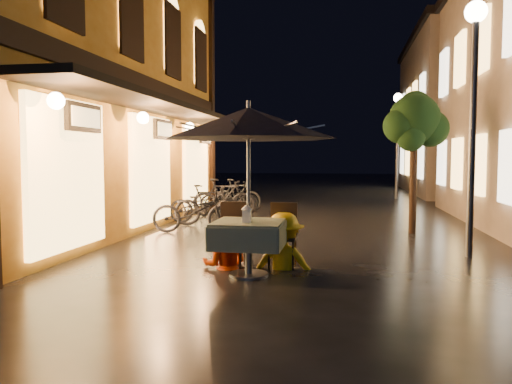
% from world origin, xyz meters
% --- Properties ---
extents(ground, '(90.00, 90.00, 0.00)m').
position_xyz_m(ground, '(0.00, 0.00, 0.00)').
color(ground, black).
rests_on(ground, ground).
extents(west_building, '(5.90, 11.40, 7.40)m').
position_xyz_m(west_building, '(-5.72, 4.00, 3.71)').
color(west_building, '#BC7620').
rests_on(west_building, ground).
extents(east_building_far, '(7.30, 10.30, 7.30)m').
position_xyz_m(east_building_far, '(7.49, 18.00, 3.66)').
color(east_building_far, '#B29E8F').
rests_on(east_building_far, ground).
extents(street_tree, '(1.43, 1.20, 3.15)m').
position_xyz_m(street_tree, '(2.41, 4.51, 2.42)').
color(street_tree, black).
rests_on(street_tree, ground).
extents(streetlamp_near, '(0.36, 0.36, 4.23)m').
position_xyz_m(streetlamp_near, '(3.00, 2.00, 2.92)').
color(streetlamp_near, '#59595E').
rests_on(streetlamp_near, ground).
extents(streetlamp_far, '(0.36, 0.36, 4.23)m').
position_xyz_m(streetlamp_far, '(3.00, 14.00, 2.92)').
color(streetlamp_far, '#59595E').
rests_on(streetlamp_far, ground).
extents(cafe_table, '(0.99, 0.99, 0.78)m').
position_xyz_m(cafe_table, '(-0.41, 0.02, 0.59)').
color(cafe_table, '#59595E').
rests_on(cafe_table, ground).
extents(patio_umbrella, '(2.41, 2.41, 2.46)m').
position_xyz_m(patio_umbrella, '(-0.41, 0.02, 2.15)').
color(patio_umbrella, '#59595E').
rests_on(patio_umbrella, ground).
extents(cafe_chair_left, '(0.42, 0.42, 0.97)m').
position_xyz_m(cafe_chair_left, '(-0.81, 0.75, 0.54)').
color(cafe_chair_left, black).
rests_on(cafe_chair_left, ground).
extents(cafe_chair_right, '(0.42, 0.42, 0.97)m').
position_xyz_m(cafe_chair_right, '(-0.01, 0.75, 0.54)').
color(cafe_chair_right, black).
rests_on(cafe_chair_right, ground).
extents(table_lantern, '(0.16, 0.16, 0.25)m').
position_xyz_m(table_lantern, '(-0.41, -0.11, 0.92)').
color(table_lantern, white).
rests_on(table_lantern, cafe_table).
extents(person_orange, '(0.79, 0.65, 1.49)m').
position_xyz_m(person_orange, '(-0.87, 0.52, 0.74)').
color(person_orange, '#B92C00').
rests_on(person_orange, ground).
extents(person_yellow, '(1.07, 0.63, 1.65)m').
position_xyz_m(person_yellow, '(0.02, 0.62, 0.82)').
color(person_yellow, yellow).
rests_on(person_yellow, ground).
extents(bicycle_0, '(1.94, 1.01, 0.97)m').
position_xyz_m(bicycle_0, '(-2.37, 3.81, 0.48)').
color(bicycle_0, black).
rests_on(bicycle_0, ground).
extents(bicycle_1, '(1.73, 0.92, 1.00)m').
position_xyz_m(bicycle_1, '(-2.38, 5.03, 0.50)').
color(bicycle_1, black).
rests_on(bicycle_1, ground).
extents(bicycle_2, '(1.87, 0.89, 0.94)m').
position_xyz_m(bicycle_2, '(-2.59, 5.40, 0.47)').
color(bicycle_2, black).
rests_on(bicycle_2, ground).
extents(bicycle_3, '(1.79, 0.51, 1.08)m').
position_xyz_m(bicycle_3, '(-2.40, 6.73, 0.54)').
color(bicycle_3, black).
rests_on(bicycle_3, ground).
extents(bicycle_4, '(1.78, 0.78, 0.91)m').
position_xyz_m(bicycle_4, '(-2.42, 7.44, 0.45)').
color(bicycle_4, black).
rests_on(bicycle_4, ground).
extents(bicycle_5, '(1.72, 0.97, 1.00)m').
position_xyz_m(bicycle_5, '(-2.36, 8.35, 0.50)').
color(bicycle_5, black).
rests_on(bicycle_5, ground).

